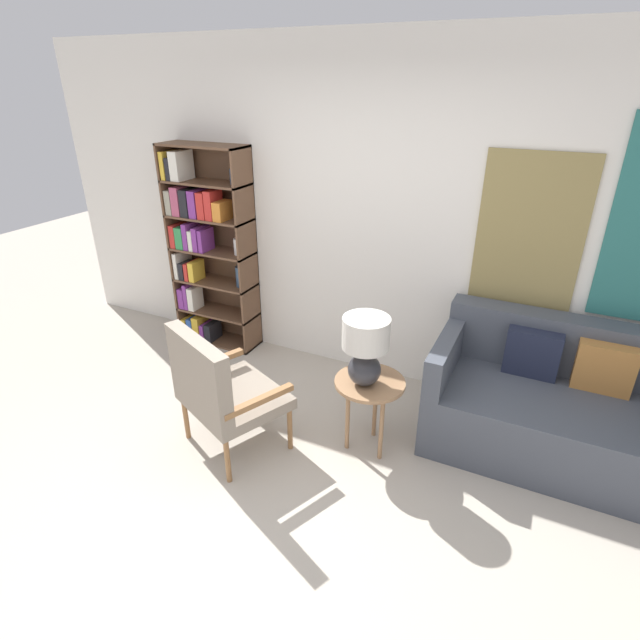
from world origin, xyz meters
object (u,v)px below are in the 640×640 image
Objects in this scene: armchair at (218,387)px; side_table at (369,389)px; table_lamp at (365,346)px; couch at (557,407)px; bookshelf at (204,247)px.

side_table is at bearing 27.72° from armchair.
table_lamp is (0.87, 0.42, 0.31)m from armchair.
couch is 1.30m from side_table.
side_table is (-1.16, -0.57, 0.15)m from couch.
bookshelf is at bearing 129.25° from armchair.
bookshelf is 3.89× the size of table_lamp.
armchair is at bearing -152.28° from side_table.
bookshelf is 2.15m from table_lamp.
armchair is 0.56× the size of couch.
bookshelf reaches higher than couch.
couch is at bearing 26.06° from side_table.
couch is 1.43m from table_lamp.
side_table is at bearing 62.01° from table_lamp.
table_lamp reaches higher than side_table.
table_lamp is (-0.03, -0.05, 0.35)m from side_table.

